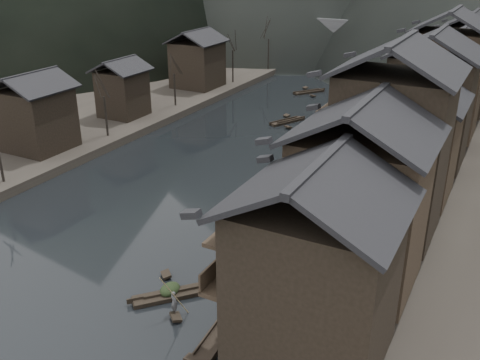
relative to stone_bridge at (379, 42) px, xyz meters
The scene contains 12 objects.
water 72.18m from the stone_bridge, 90.00° to the right, with size 300.00×300.00×0.00m, color black.
left_bank 47.64m from the stone_bridge, 137.56° to the right, with size 40.00×200.00×1.20m, color #2D2823.
stilt_houses 55.85m from the stone_bridge, 71.93° to the right, with size 9.00×67.60×16.10m.
left_houses 55.79m from the stone_bridge, 111.56° to the right, with size 8.10×53.20×8.73m.
bare_trees 44.66m from the stone_bridge, 112.38° to the right, with size 3.83×70.82×7.65m.
moored_sampans 48.99m from the stone_bridge, 75.60° to the right, with size 2.95×66.46×0.47m.
midriver_boats 20.05m from the stone_bridge, 88.14° to the right, with size 16.74×40.27×0.44m.
stone_bridge is the anchor object (origin of this frame).
hero_sampan 77.19m from the stone_bridge, 85.10° to the right, with size 4.32×4.63×0.44m.
cargo_heap 76.96m from the stone_bridge, 85.22° to the right, with size 1.19×1.56×0.72m, color black.
boatman 78.65m from the stone_bridge, 84.27° to the right, with size 0.56×0.37×1.53m, color #4F4F51.
bamboo_pole 78.58m from the stone_bridge, 84.12° to the right, with size 0.06×0.06×4.02m, color #8C7A51.
Camera 1 is at (24.10, -28.21, 20.95)m, focal length 40.00 mm.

